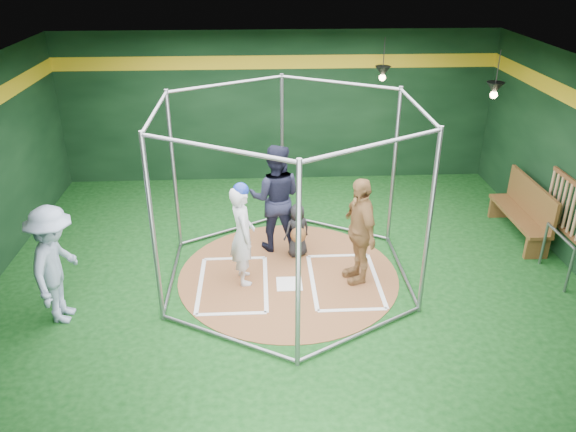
{
  "coord_description": "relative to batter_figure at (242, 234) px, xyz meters",
  "views": [
    {
      "loc": [
        -0.45,
        -8.3,
        5.21
      ],
      "look_at": [
        0.0,
        0.1,
        1.1
      ],
      "focal_mm": 35.0,
      "sensor_mm": 36.0,
      "label": 1
    }
  ],
  "objects": [
    {
      "name": "batter_box_right",
      "position": [
        1.71,
        -0.13,
        -0.89
      ],
      "size": [
        1.17,
        1.77,
        0.01
      ],
      "color": "white",
      "rests_on": "clay_disc"
    },
    {
      "name": "dugout_bench",
      "position": [
        5.4,
        1.33,
        -0.33
      ],
      "size": [
        0.45,
        1.94,
        1.13
      ],
      "color": "brown",
      "rests_on": "ground"
    },
    {
      "name": "steel_railing",
      "position": [
        5.31,
        -0.18,
        -0.35
      ],
      "size": [
        0.05,
        0.96,
        0.83
      ],
      "color": "slate",
      "rests_on": "ground"
    },
    {
      "name": "pendant_lamp_near",
      "position": [
        2.96,
        3.72,
        1.84
      ],
      "size": [
        0.34,
        0.34,
        0.9
      ],
      "color": "black",
      "rests_on": "room_shell"
    },
    {
      "name": "batter_box_left",
      "position": [
        -0.19,
        -0.13,
        -0.89
      ],
      "size": [
        1.17,
        1.77,
        0.01
      ],
      "color": "white",
      "rests_on": "clay_disc"
    },
    {
      "name": "pendant_lamp_far",
      "position": [
        4.76,
        2.12,
        1.84
      ],
      "size": [
        0.34,
        0.34,
        0.9
      ],
      "color": "black",
      "rests_on": "room_shell"
    },
    {
      "name": "clay_disc",
      "position": [
        0.76,
        0.12,
        -0.9
      ],
      "size": [
        3.8,
        3.8,
        0.01
      ],
      "primitive_type": "cylinder",
      "color": "brown",
      "rests_on": "ground"
    },
    {
      "name": "visitor_leopard",
      "position": [
        1.93,
        -0.05,
        0.03
      ],
      "size": [
        0.67,
        1.16,
        1.85
      ],
      "primitive_type": "imported",
      "rotation": [
        0.0,
        0.0,
        -1.36
      ],
      "color": "tan",
      "rests_on": "clay_disc"
    },
    {
      "name": "umpire",
      "position": [
        0.58,
        1.13,
        0.12
      ],
      "size": [
        1.07,
        0.88,
        2.03
      ],
      "primitive_type": "imported",
      "rotation": [
        0.0,
        0.0,
        3.02
      ],
      "color": "black",
      "rests_on": "clay_disc"
    },
    {
      "name": "bat_rack",
      "position": [
        5.69,
        0.52,
        0.14
      ],
      "size": [
        0.07,
        1.25,
        0.98
      ],
      "color": "brown",
      "rests_on": "room_shell"
    },
    {
      "name": "home_plate",
      "position": [
        0.76,
        -0.18,
        -0.89
      ],
      "size": [
        0.43,
        0.43,
        0.01
      ],
      "primitive_type": "cube",
      "color": "white",
      "rests_on": "clay_disc"
    },
    {
      "name": "batting_cage",
      "position": [
        0.76,
        0.12,
        0.59
      ],
      "size": [
        4.05,
        4.67,
        3.0
      ],
      "color": "gray",
      "rests_on": "ground"
    },
    {
      "name": "bystander_blue",
      "position": [
        -2.73,
        -0.91,
        0.03
      ],
      "size": [
        0.75,
        1.24,
        1.87
      ],
      "primitive_type": "imported",
      "rotation": [
        0.0,
        0.0,
        1.52
      ],
      "color": "#8B9CB8",
      "rests_on": "ground"
    },
    {
      "name": "batter_figure",
      "position": [
        0.0,
        0.0,
        0.0
      ],
      "size": [
        0.53,
        0.7,
        1.8
      ],
      "color": "silver",
      "rests_on": "clay_disc"
    },
    {
      "name": "room_shell",
      "position": [
        0.76,
        0.13,
        0.85
      ],
      "size": [
        10.1,
        9.1,
        3.53
      ],
      "color": "#0B330E",
      "rests_on": "ground"
    },
    {
      "name": "catcher_figure",
      "position": [
        0.96,
        0.79,
        -0.39
      ],
      "size": [
        0.58,
        0.63,
        1.01
      ],
      "color": "black",
      "rests_on": "clay_disc"
    }
  ]
}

